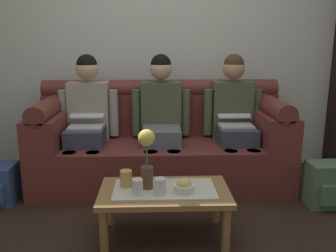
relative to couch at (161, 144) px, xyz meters
The scene contains 13 objects.
ground_plane 1.23m from the couch, 90.00° to the right, with size 14.00×14.00×0.00m, color black.
back_wall_patterned 1.20m from the couch, 90.00° to the left, with size 6.00×0.12×2.90m, color silver.
couch is the anchor object (origin of this frame).
person_left 0.75m from the couch, behind, with size 0.56×0.67×1.22m.
person_middle 0.29m from the couch, 90.00° to the right, with size 0.56×0.67×1.22m.
person_right 0.75m from the couch, ahead, with size 0.56×0.67×1.22m.
coffee_table 1.06m from the couch, 90.00° to the right, with size 0.88×0.51×0.37m.
flower_vase 1.07m from the couch, 96.46° to the right, with size 0.11×0.11×0.41m.
snack_bowl 1.13m from the couch, 83.46° to the right, with size 0.13×0.13×0.11m.
cup_near_left 1.15m from the couch, 91.59° to the right, with size 0.08×0.08×0.11m, color silver.
cup_near_right 1.17m from the couch, 98.72° to the right, with size 0.07×0.07×0.11m, color silver.
cup_far_center 1.04m from the couch, 104.59° to the right, with size 0.08×0.08×0.11m, color gold.
backpack_right 1.52m from the couch, 23.55° to the right, with size 0.36×0.28×0.37m.
Camera 1 is at (-0.06, -2.20, 1.35)m, focal length 39.03 mm.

